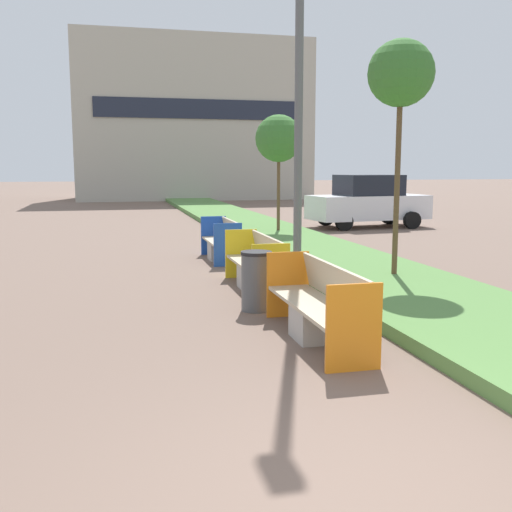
{
  "coord_description": "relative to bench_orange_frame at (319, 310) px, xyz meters",
  "views": [
    {
      "loc": [
        -1.52,
        -3.12,
        2.13
      ],
      "look_at": [
        0.9,
        6.89,
        0.6
      ],
      "focal_mm": 42.0,
      "sensor_mm": 36.0,
      "label": 1
    }
  ],
  "objects": [
    {
      "name": "building_backdrop",
      "position": [
        3.06,
        34.34,
        4.8
      ],
      "size": [
        15.24,
        6.79,
        10.36
      ],
      "color": "#B2AD9E",
      "rests_on": "ground"
    },
    {
      "name": "litter_bin",
      "position": [
        -0.39,
        1.67,
        0.07
      ],
      "size": [
        0.47,
        0.47,
        0.89
      ],
      "color": "#4C4F51",
      "rests_on": "ground"
    },
    {
      "name": "bench_blue_frame",
      "position": [
        -0.01,
        6.65,
        -0.02
      ],
      "size": [
        0.65,
        1.89,
        0.94
      ],
      "color": "#ADA8A0",
      "rests_on": "ground"
    },
    {
      "name": "planter_grass_strip",
      "position": [
        2.26,
        8.26,
        -0.29
      ],
      "size": [
        2.8,
        120.0,
        0.18
      ],
      "color": "#568442",
      "rests_on": "ground"
    },
    {
      "name": "bench_yellow_frame",
      "position": [
        -0.0,
        3.26,
        -0.0
      ],
      "size": [
        0.65,
        2.28,
        0.94
      ],
      "color": "#ADA8A0",
      "rests_on": "ground"
    },
    {
      "name": "bench_orange_frame",
      "position": [
        0.0,
        0.0,
        0.0
      ],
      "size": [
        0.65,
        2.45,
        0.94
      ],
      "color": "#ADA8A0",
      "rests_on": "ground"
    },
    {
      "name": "sapling_tree_near",
      "position": [
        2.58,
        3.12,
        3.35
      ],
      "size": [
        1.18,
        1.18,
        4.36
      ],
      "color": "brown",
      "rests_on": "ground"
    },
    {
      "name": "street_lamp_post",
      "position": [
        0.61,
        2.83,
        4.33
      ],
      "size": [
        0.24,
        0.44,
        8.64
      ],
      "color": "#56595B",
      "rests_on": "ground"
    },
    {
      "name": "parked_car_distant",
      "position": [
        6.43,
        12.91,
        0.54
      ],
      "size": [
        4.37,
        2.22,
        1.86
      ],
      "rotation": [
        0.0,
        0.0,
        0.11
      ],
      "color": "silver",
      "rests_on": "ground"
    },
    {
      "name": "sapling_tree_far",
      "position": [
        2.58,
        11.03,
        2.6
      ],
      "size": [
        1.44,
        1.44,
        3.71
      ],
      "color": "brown",
      "rests_on": "ground"
    }
  ]
}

